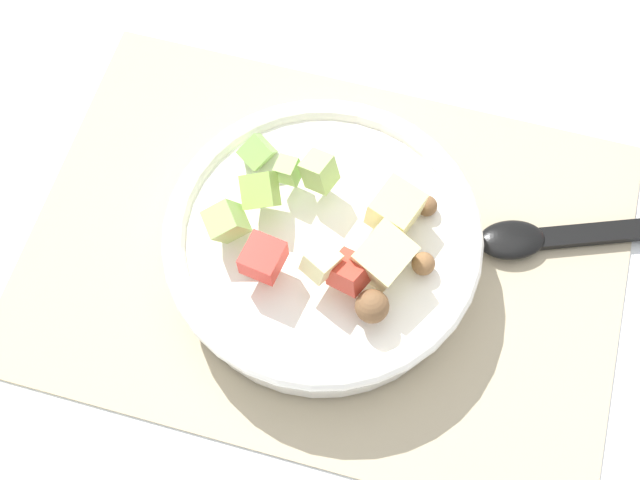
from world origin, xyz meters
TOP-DOWN VIEW (x-y plane):
  - ground_plane at (0.00, 0.00)m, footprint 2.40×2.40m
  - placemat at (0.00, 0.00)m, footprint 0.50×0.35m
  - salad_bowl at (-0.00, -0.01)m, footprint 0.25×0.25m
  - serving_spoon at (0.20, 0.07)m, footprint 0.23×0.11m

SIDE VIEW (x-z plane):
  - ground_plane at x=0.00m, z-range 0.00..0.00m
  - placemat at x=0.00m, z-range 0.00..0.01m
  - serving_spoon at x=0.20m, z-range 0.00..0.02m
  - salad_bowl at x=0.00m, z-range -0.01..0.09m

